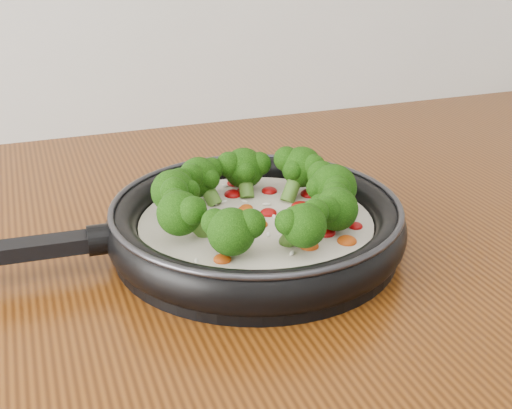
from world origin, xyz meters
name	(u,v)px	position (x,y,z in m)	size (l,w,h in m)	color
skillet	(254,220)	(-0.02, 1.04, 0.93)	(0.49, 0.33, 0.09)	black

